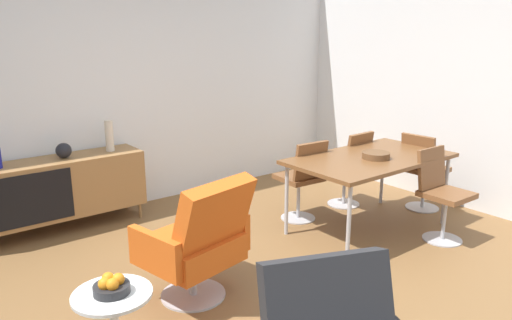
{
  "coord_description": "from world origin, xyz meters",
  "views": [
    {
      "loc": [
        -1.87,
        -2.45,
        1.91
      ],
      "look_at": [
        0.57,
        0.67,
        0.86
      ],
      "focal_mm": 34.45,
      "sensor_mm": 36.0,
      "label": 1
    }
  ],
  "objects_px": {
    "wooden_bowl_on_table": "(376,155)",
    "dining_chair_far_end": "(423,168)",
    "dining_chair_front_right": "(441,191)",
    "vase_sculptural_dark": "(64,151)",
    "fruit_bowl": "(111,286)",
    "dining_chair_back_left": "(303,177)",
    "dining_table": "(370,161)",
    "vase_cobalt": "(109,136)",
    "sideboard": "(59,187)",
    "lounge_chair_red": "(198,240)",
    "dining_chair_back_right": "(350,166)"
  },
  "relations": [
    {
      "from": "dining_chair_back_right",
      "to": "fruit_bowl",
      "type": "relative_size",
      "value": 4.28
    },
    {
      "from": "wooden_bowl_on_table",
      "to": "fruit_bowl",
      "type": "height_order",
      "value": "wooden_bowl_on_table"
    },
    {
      "from": "vase_sculptural_dark",
      "to": "dining_chair_front_right",
      "type": "xyz_separation_m",
      "value": [
        2.66,
        -2.4,
        -0.32
      ]
    },
    {
      "from": "wooden_bowl_on_table",
      "to": "dining_chair_front_right",
      "type": "relative_size",
      "value": 0.3
    },
    {
      "from": "vase_sculptural_dark",
      "to": "dining_chair_back_right",
      "type": "xyz_separation_m",
      "value": [
        2.66,
        -1.28,
        -0.32
      ]
    },
    {
      "from": "lounge_chair_red",
      "to": "fruit_bowl",
      "type": "bearing_deg",
      "value": -152.56
    },
    {
      "from": "vase_cobalt",
      "to": "wooden_bowl_on_table",
      "type": "bearing_deg",
      "value": -46.26
    },
    {
      "from": "dining_table",
      "to": "dining_chair_back_left",
      "type": "distance_m",
      "value": 0.7
    },
    {
      "from": "sideboard",
      "to": "dining_chair_far_end",
      "type": "xyz_separation_m",
      "value": [
        3.27,
        -1.84,
        0.03
      ]
    },
    {
      "from": "dining_chair_back_right",
      "to": "dining_chair_far_end",
      "type": "bearing_deg",
      "value": -46.32
    },
    {
      "from": "fruit_bowl",
      "to": "vase_cobalt",
      "type": "bearing_deg",
      "value": 67.86
    },
    {
      "from": "dining_table",
      "to": "dining_chair_front_right",
      "type": "relative_size",
      "value": 1.87
    },
    {
      "from": "dining_chair_back_left",
      "to": "vase_sculptural_dark",
      "type": "bearing_deg",
      "value": 146.76
    },
    {
      "from": "sideboard",
      "to": "dining_chair_back_left",
      "type": "xyz_separation_m",
      "value": [
        2.03,
        -1.28,
        0.03
      ]
    },
    {
      "from": "dining_table",
      "to": "dining_chair_far_end",
      "type": "distance_m",
      "value": 0.92
    },
    {
      "from": "vase_cobalt",
      "to": "dining_chair_far_end",
      "type": "xyz_separation_m",
      "value": [
        2.73,
        -1.84,
        -0.41
      ]
    },
    {
      "from": "vase_cobalt",
      "to": "fruit_bowl",
      "type": "bearing_deg",
      "value": -112.14
    },
    {
      "from": "vase_sculptural_dark",
      "to": "lounge_chair_red",
      "type": "bearing_deg",
      "value": -81.22
    },
    {
      "from": "wooden_bowl_on_table",
      "to": "vase_cobalt",
      "type": "bearing_deg",
      "value": 133.74
    },
    {
      "from": "vase_cobalt",
      "to": "vase_sculptural_dark",
      "type": "relative_size",
      "value": 2.13
    },
    {
      "from": "dining_chair_front_right",
      "to": "dining_chair_far_end",
      "type": "bearing_deg",
      "value": 45.91
    },
    {
      "from": "dining_chair_front_right",
      "to": "fruit_bowl",
      "type": "height_order",
      "value": "dining_chair_front_right"
    },
    {
      "from": "dining_chair_back_right",
      "to": "dining_chair_front_right",
      "type": "xyz_separation_m",
      "value": [
        -0.0,
        -1.12,
        0.0
      ]
    },
    {
      "from": "wooden_bowl_on_table",
      "to": "dining_chair_far_end",
      "type": "relative_size",
      "value": 0.3
    },
    {
      "from": "wooden_bowl_on_table",
      "to": "vase_sculptural_dark",
      "type": "bearing_deg",
      "value": 140.16
    },
    {
      "from": "sideboard",
      "to": "dining_table",
      "type": "distance_m",
      "value": 3.02
    },
    {
      "from": "sideboard",
      "to": "wooden_bowl_on_table",
      "type": "bearing_deg",
      "value": -38.9
    },
    {
      "from": "sideboard",
      "to": "dining_table",
      "type": "height_order",
      "value": "dining_table"
    },
    {
      "from": "dining_chair_back_left",
      "to": "sideboard",
      "type": "bearing_deg",
      "value": 147.78
    },
    {
      "from": "dining_chair_front_right",
      "to": "lounge_chair_red",
      "type": "relative_size",
      "value": 0.9
    },
    {
      "from": "wooden_bowl_on_table",
      "to": "dining_chair_back_right",
      "type": "distance_m",
      "value": 0.79
    },
    {
      "from": "vase_sculptural_dark",
      "to": "dining_chair_far_end",
      "type": "height_order",
      "value": "vase_sculptural_dark"
    },
    {
      "from": "vase_cobalt",
      "to": "fruit_bowl",
      "type": "relative_size",
      "value": 1.58
    },
    {
      "from": "dining_chair_back_right",
      "to": "fruit_bowl",
      "type": "distance_m",
      "value": 3.34
    },
    {
      "from": "wooden_bowl_on_table",
      "to": "dining_chair_far_end",
      "type": "distance_m",
      "value": 0.96
    },
    {
      "from": "sideboard",
      "to": "dining_chair_front_right",
      "type": "relative_size",
      "value": 1.87
    },
    {
      "from": "sideboard",
      "to": "dining_chair_back_left",
      "type": "height_order",
      "value": "dining_chair_back_left"
    },
    {
      "from": "wooden_bowl_on_table",
      "to": "dining_chair_back_left",
      "type": "distance_m",
      "value": 0.78
    },
    {
      "from": "vase_cobalt",
      "to": "dining_table",
      "type": "distance_m",
      "value": 2.61
    },
    {
      "from": "dining_table",
      "to": "dining_chair_far_end",
      "type": "xyz_separation_m",
      "value": [
        0.89,
        -0.0,
        -0.23
      ]
    },
    {
      "from": "dining_table",
      "to": "dining_chair_back_right",
      "type": "bearing_deg",
      "value": 57.79
    },
    {
      "from": "fruit_bowl",
      "to": "dining_chair_far_end",
      "type": "bearing_deg",
      "value": 8.04
    },
    {
      "from": "dining_chair_front_right",
      "to": "wooden_bowl_on_table",
      "type": "bearing_deg",
      "value": 127.01
    },
    {
      "from": "wooden_bowl_on_table",
      "to": "fruit_bowl",
      "type": "bearing_deg",
      "value": -170.81
    },
    {
      "from": "wooden_bowl_on_table",
      "to": "dining_chair_front_right",
      "type": "bearing_deg",
      "value": -52.99
    },
    {
      "from": "wooden_bowl_on_table",
      "to": "lounge_chair_red",
      "type": "relative_size",
      "value": 0.27
    },
    {
      "from": "dining_chair_far_end",
      "to": "dining_chair_front_right",
      "type": "distance_m",
      "value": 0.77
    },
    {
      "from": "dining_table",
      "to": "fruit_bowl",
      "type": "relative_size",
      "value": 8.0
    },
    {
      "from": "dining_chair_front_right",
      "to": "dining_chair_back_left",
      "type": "bearing_deg",
      "value": 122.24
    },
    {
      "from": "sideboard",
      "to": "lounge_chair_red",
      "type": "xyz_separation_m",
      "value": [
        0.38,
        -1.95,
        0.03
      ]
    }
  ]
}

